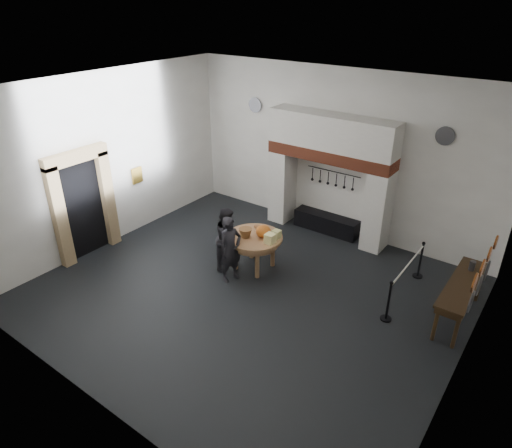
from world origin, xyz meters
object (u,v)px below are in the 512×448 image
Objects in this scene: visitor_far at (228,238)px; barrier_post_far at (420,261)px; work_table at (254,237)px; side_table at (463,284)px; iron_range at (326,223)px; visitor_near at (230,249)px; barrier_post_near at (388,302)px.

barrier_post_far is at bearing -74.64° from visitor_far.
side_table is at bearing 10.60° from work_table.
barrier_post_far is at bearing -15.08° from iron_range.
visitor_near reaches higher than visitor_far.
side_table reaches higher than work_table.
iron_range is at bearing 5.73° from visitor_near.
visitor_far is 0.73× the size of side_table.
iron_range is 3.63m from visitor_near.
side_table is (4.10, -1.91, 0.62)m from iron_range.
visitor_far is at bearing -149.65° from barrier_post_far.
barrier_post_near is at bearing -100.21° from visitor_far.
iron_range is 1.17× the size of visitor_near.
visitor_far reaches higher than barrier_post_far.
visitor_near is (-0.66, -3.52, 0.56)m from iron_range.
visitor_near reaches higher than side_table.
work_table is at bearing 179.75° from barrier_post_near.
barrier_post_far is (2.93, -0.79, 0.20)m from iron_range.
barrier_post_far reaches higher than iron_range.
visitor_near reaches higher than work_table.
work_table is 3.47m from barrier_post_near.
barrier_post_near reaches higher than iron_range.
work_table is 4.70m from side_table.
barrier_post_near is (3.45, -0.02, -0.39)m from work_table.
side_table is at bearing -91.75° from visitor_far.
side_table is 2.44× the size of barrier_post_near.
iron_range is 1.19× the size of visitor_far.
side_table is at bearing -54.95° from visitor_near.
work_table is at bearing 5.94° from visitor_near.
iron_range is 4.05m from barrier_post_near.
barrier_post_far is at bearing 90.00° from barrier_post_near.
barrier_post_far is (3.45, 1.98, -0.39)m from work_table.
visitor_far is at bearing -175.22° from barrier_post_near.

